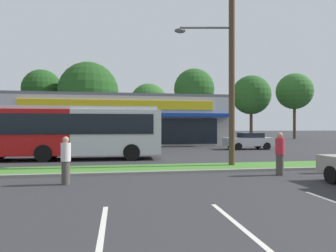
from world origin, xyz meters
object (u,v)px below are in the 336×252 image
city_bus (64,131)px  pedestrian_near_bench (66,160)px  utility_pole (229,64)px  car_1 (249,141)px  pedestrian_by_pole (280,154)px

city_bus → pedestrian_near_bench: (1.46, -8.11, -0.91)m
utility_pole → city_bus: size_ratio=0.82×
car_1 → pedestrian_near_bench: pedestrian_near_bench is taller
car_1 → pedestrian_by_pole: size_ratio=2.35×
utility_pole → pedestrian_by_pole: bearing=-65.0°
city_bus → car_1: 15.94m
car_1 → pedestrian_near_bench: size_ratio=2.49×
city_bus → pedestrian_by_pole: size_ratio=6.57×
utility_pole → car_1: (6.01, 10.77, -4.44)m
car_1 → pedestrian_by_pole: bearing=70.4°
pedestrian_near_bench → pedestrian_by_pole: (8.54, 0.60, 0.05)m
utility_pole → city_bus: 10.60m
city_bus → pedestrian_near_bench: bearing=-78.2°
pedestrian_near_bench → utility_pole: bearing=127.8°
utility_pole → pedestrian_near_bench: size_ratio=5.71×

